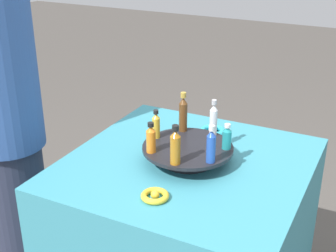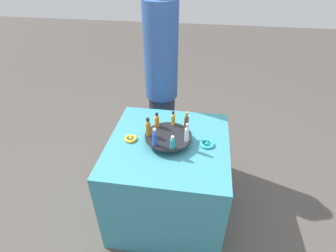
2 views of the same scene
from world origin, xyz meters
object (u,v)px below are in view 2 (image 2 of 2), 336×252
Objects in this scene: bottle_orange at (157,120)px; bottle_blue at (155,138)px; bottle_amber at (148,128)px; ribbon_bow_gold at (131,139)px; ribbon_bow_teal at (207,144)px; person_figure at (161,81)px; bottle_teal at (172,143)px; display_stand at (168,138)px; bottle_clear at (187,133)px; bottle_brown at (186,122)px; bottle_gold at (173,119)px.

bottle_blue is at bearing 6.63° from bottle_orange.
ribbon_bow_gold is (-0.01, -0.13, -0.11)m from bottle_amber.
ribbon_bow_teal is at bearing 76.81° from bottle_orange.
ribbon_bow_teal is 0.80m from person_figure.
bottle_teal is 0.06× the size of person_figure.
person_figure is at bearing -173.36° from bottle_blue.
bottle_blue is 1.29× the size of ribbon_bow_teal.
bottle_amber is (0.02, -0.13, 0.08)m from display_stand.
bottle_clear is at bearing 135.20° from bottle_teal.
person_figure reaches higher than bottle_blue.
bottle_blue is at bearing -31.94° from display_stand.
bottle_blue is at bearing -44.80° from bottle_brown.
bottle_amber is (0.11, -0.04, 0.01)m from bottle_orange.
bottle_amber reaches higher than ribbon_bow_gold.
bottle_amber is 1.53× the size of ribbon_bow_gold.
bottle_clear is 0.18m from ribbon_bow_teal.
ribbon_bow_gold is at bearing -118.15° from bottle_blue.
bottle_brown is at bearing -173.37° from bottle_clear.
bottle_gold is 0.32m from ribbon_bow_gold.
bottle_clear is (-0.07, 0.19, 0.00)m from bottle_blue.
bottle_brown reaches higher than ribbon_bow_gold.
bottle_blue is 0.94× the size of bottle_clear.
bottle_teal is 0.26m from bottle_gold.
bottle_blue is 0.37m from ribbon_bow_teal.
bottle_clear is at bearing -68.59° from ribbon_bow_teal.
display_stand is 0.15m from bottle_clear.
bottle_gold is at bearing 4.44° from person_figure.
display_stand is 2.95× the size of bottle_orange.
bottle_teal reaches higher than ribbon_bow_gold.
bottle_orange is at bearing -121.94° from bottle_clear.
bottle_brown is 0.66m from person_figure.
ribbon_bow_teal is at bearing 110.28° from bottle_blue.
ribbon_bow_gold is (-0.03, -0.38, -0.11)m from bottle_clear.
bottle_blue reaches higher than display_stand.
person_figure reaches higher than display_stand.
ribbon_bow_gold is 0.52m from ribbon_bow_teal.
bottle_brown reaches higher than display_stand.
bottle_teal is at bearing 0.97° from person_figure.
display_stand is at bearing 0.00° from person_figure.
ribbon_bow_teal is (-0.13, 0.22, -0.09)m from bottle_teal.
bottle_clear reaches higher than ribbon_bow_gold.
bottle_clear is 0.11m from bottle_brown.
bottle_brown reaches higher than bottle_amber.
bottle_clear reaches higher than bottle_teal.
bottle_orange is 0.26m from bottle_clear.
bottle_blue is (0.10, 0.06, -0.00)m from bottle_amber.
bottle_brown is 1.72× the size of ribbon_bow_gold.
person_figure is (-0.80, -0.21, 0.03)m from bottle_teal.
bottle_brown reaches higher than bottle_teal.
bottle_clear is at bearing 32.34° from bottle_gold.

